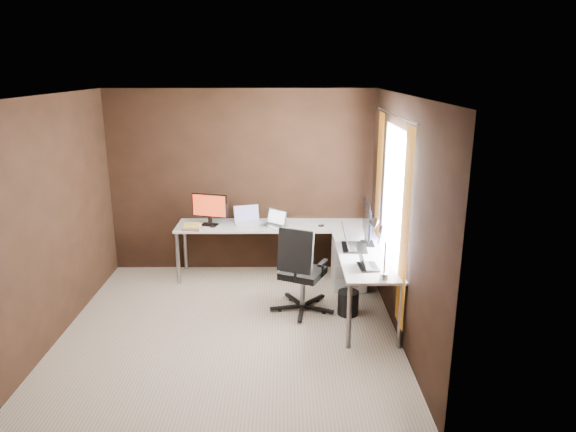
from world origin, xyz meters
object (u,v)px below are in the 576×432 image
Objects in this scene: drawer_pedestal at (349,264)px; desk_lamp at (378,241)px; monitor_right at (367,221)px; laptop_silver at (274,223)px; laptop_white at (247,219)px; office_chair at (301,286)px; laptop_black_small at (366,264)px; book_stack at (192,227)px; laptop_black_big at (351,243)px; monitor_left at (210,208)px; wastebasket at (348,303)px.

drawer_pedestal is 0.99× the size of desk_lamp.
monitor_right reaches higher than laptop_silver.
laptop_white is at bearing 162.10° from drawer_pedestal.
office_chair is (0.70, -1.15, -0.47)m from laptop_white.
office_chair is at bearing 112.08° from monitor_right.
laptop_black_small reaches higher than book_stack.
laptop_white is 2.37m from desk_lamp.
laptop_silver reaches higher than drawer_pedestal.
drawer_pedestal is at bearing 77.46° from desk_lamp.
monitor_right reaches higher than office_chair.
office_chair is at bearing 106.34° from laptop_black_big.
monitor_left reaches higher than office_chair.
monitor_left is at bearing 70.79° from monitor_right.
laptop_black_big is (1.77, -0.93, -0.18)m from monitor_left.
laptop_black_small is at bearing -11.01° from office_chair.
laptop_silver is 1.54m from wastebasket.
desk_lamp is at bearing -19.75° from office_chair.
laptop_black_big is 0.69× the size of desk_lamp.
laptop_black_big is at bearing 3.42° from laptop_black_small.
monitor_left is at bearing 169.39° from drawer_pedestal.
monitor_left is 1.97× the size of book_stack.
office_chair reaches higher than wastebasket.
book_stack is 2.25m from wastebasket.
office_chair is (-0.64, -0.72, 0.01)m from drawer_pedestal.
office_chair is at bearing 119.59° from desk_lamp.
drawer_pedestal is 2.10m from book_stack.
desk_lamp is at bearing -73.19° from wastebasket.
office_chair is at bearing -131.80° from drawer_pedestal.
laptop_white is 0.75m from book_stack.
drawer_pedestal is 0.97m from office_chair.
monitor_left is 0.35m from book_stack.
laptop_black_small is 0.28× the size of office_chair.
laptop_black_small is at bearing -89.27° from drawer_pedestal.
laptop_silver is at bearing 29.75° from laptop_black_small.
book_stack is at bearing 175.79° from drawer_pedestal.
laptop_black_big reaches higher than laptop_silver.
wastebasket is (1.23, -1.25, -0.64)m from laptop_white.
monitor_left reaches higher than wastebasket.
desk_lamp reaches higher than office_chair.
book_stack is at bearing 52.87° from laptop_black_small.
laptop_white is (-1.34, 0.43, 0.48)m from drawer_pedestal.
laptop_white is 1.63m from laptop_black_big.
monitor_right is 2.54× the size of book_stack.
monitor_right is 0.98m from wastebasket.
monitor_left is 0.54m from laptop_white.
monitor_left is 2.00m from laptop_black_big.
office_chair reaches higher than laptop_black_big.
drawer_pedestal is at bearing -3.24° from laptop_black_big.
laptop_black_big is (-0.06, -0.58, 0.49)m from drawer_pedestal.
laptop_black_big is 2.11m from book_stack.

